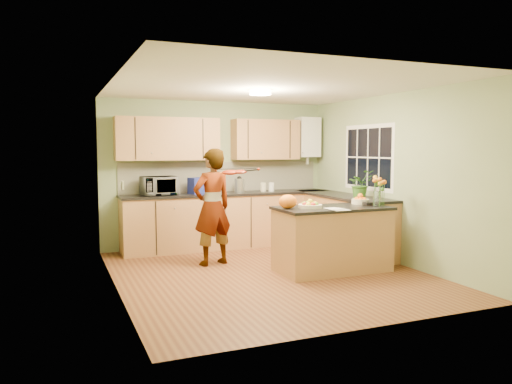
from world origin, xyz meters
name	(u,v)px	position (x,y,z in m)	size (l,w,h in m)	color
floor	(269,274)	(0.00, 0.00, 0.00)	(4.50, 4.50, 0.00)	#5C2E1A
ceiling	(269,87)	(0.00, 0.00, 2.50)	(4.00, 4.50, 0.02)	silver
wall_back	(217,174)	(0.00, 2.25, 1.25)	(4.00, 0.02, 2.50)	gray
wall_front	(368,197)	(0.00, -2.25, 1.25)	(4.00, 0.02, 2.50)	gray
wall_left	(115,186)	(-2.00, 0.00, 1.25)	(0.02, 4.50, 2.50)	gray
wall_right	(392,178)	(2.00, 0.00, 1.25)	(0.02, 4.50, 2.50)	gray
back_counter	(228,220)	(0.10, 1.95, 0.47)	(3.64, 0.62, 0.94)	#A77642
right_counter	(343,223)	(1.70, 0.85, 0.47)	(0.62, 2.24, 0.94)	#A77642
splashback	(223,177)	(0.10, 2.23, 1.20)	(3.60, 0.02, 0.52)	white
upper_cabinets	(210,139)	(-0.18, 2.08, 1.85)	(3.20, 0.34, 0.70)	#A77642
boiler	(308,137)	(1.70, 2.09, 1.90)	(0.40, 0.30, 0.86)	white
window_right	(368,158)	(1.99, 0.60, 1.55)	(0.01, 1.30, 1.05)	white
light_switch	(123,185)	(-1.99, -0.60, 1.30)	(0.02, 0.09, 0.09)	white
ceiling_lamp	(260,92)	(0.00, 0.30, 2.46)	(0.30, 0.30, 0.07)	#FFEABF
peninsula_island	(332,239)	(0.88, -0.19, 0.45)	(1.56, 0.80, 0.89)	#A77642
fruit_dish	(310,205)	(0.53, -0.19, 0.94)	(0.32, 0.32, 0.11)	beige
orange_bowl	(360,200)	(1.43, -0.04, 0.95)	(0.25, 0.25, 0.14)	beige
flower_vase	(377,184)	(1.48, -0.37, 1.20)	(0.25, 0.25, 0.46)	silver
orange_bag	(288,202)	(0.22, -0.14, 0.99)	(0.25, 0.21, 0.19)	orange
papers	(338,209)	(0.78, -0.48, 0.90)	(0.22, 0.30, 0.01)	silver
violinist	(212,207)	(-0.54, 0.81, 0.85)	(0.62, 0.41, 1.69)	tan
violin	(230,172)	(-0.34, 0.59, 1.35)	(0.56, 0.22, 0.11)	#490F04
microwave	(159,186)	(-1.08, 1.94, 1.09)	(0.55, 0.37, 0.30)	white
blue_box	(200,186)	(-0.40, 1.95, 1.07)	(0.34, 0.25, 0.27)	navy
kettle	(239,185)	(0.31, 1.96, 1.07)	(0.17, 0.17, 0.32)	silver
jar_cream	(263,187)	(0.75, 1.95, 1.02)	(0.10, 0.10, 0.15)	beige
jar_white	(271,187)	(0.90, 1.92, 1.02)	(0.10, 0.10, 0.15)	white
potted_plant	(360,184)	(1.70, 0.38, 1.15)	(0.38, 0.33, 0.42)	#366A23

